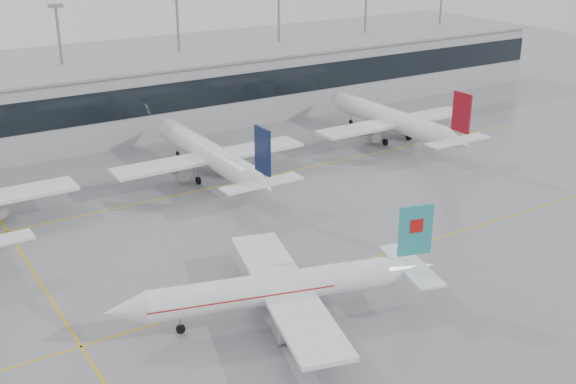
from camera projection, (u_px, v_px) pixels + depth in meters
ground at (345, 266)px, 81.04m from camera, size 320.00×320.00×0.00m
taxi_line_main at (345, 266)px, 81.03m from camera, size 120.00×0.25×0.01m
taxi_line_north at (222, 186)px, 104.68m from camera, size 120.00×0.25×0.01m
taxi_line_cross at (39, 280)px, 78.01m from camera, size 0.25×60.00×0.01m
terminal at (138, 99)px, 127.70m from camera, size 180.00×15.00×12.00m
terminal_glass at (154, 100)px, 121.21m from camera, size 180.00×0.20×5.00m
terminal_roof at (135, 65)px, 125.44m from camera, size 182.00×16.00×0.40m
light_masts at (123, 53)px, 129.75m from camera, size 156.40×1.00×22.60m
air_canada_jet at (284, 288)px, 69.91m from camera, size 33.01×26.15×10.18m
parked_jet_c at (210, 155)px, 106.23m from camera, size 29.64×36.96×11.72m
parked_jet_d at (394, 120)px, 123.55m from camera, size 29.64×36.96×11.72m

